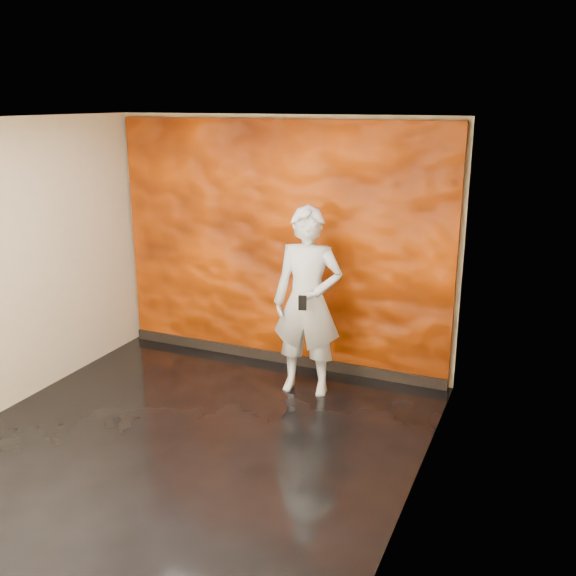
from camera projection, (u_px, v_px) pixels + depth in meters
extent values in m
cube|color=black|center=(192.00, 439.00, 5.81)|extent=(4.00, 4.00, 0.01)
cube|color=tan|center=(281.00, 243.00, 7.17)|extent=(4.00, 0.02, 2.80)
cube|color=tan|center=(7.00, 267.00, 6.17)|extent=(0.02, 4.00, 2.80)
cube|color=tan|center=(421.00, 322.00, 4.65)|extent=(0.02, 4.00, 2.80)
cube|color=white|center=(177.00, 119.00, 5.01)|extent=(4.00, 4.00, 0.01)
cube|color=#DD4900|center=(279.00, 246.00, 7.14)|extent=(3.90, 0.06, 2.75)
cube|color=black|center=(278.00, 357.00, 7.48)|extent=(3.90, 0.04, 0.12)
imported|color=#ACB2BC|center=(308.00, 302.00, 6.50)|extent=(0.76, 0.55, 1.95)
cube|color=black|center=(302.00, 303.00, 6.23)|extent=(0.08, 0.04, 0.15)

